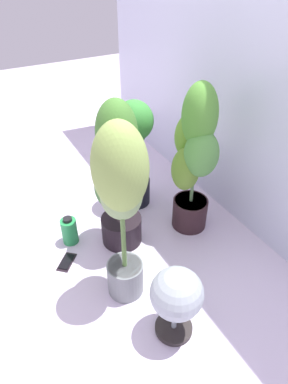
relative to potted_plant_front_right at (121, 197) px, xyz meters
The scene contains 9 objects.
ground_plane 0.69m from the potted_plant_front_right, behind, with size 8.00×8.00×0.00m, color silver.
mylar_back_wall 1.04m from the potted_plant_front_right, 108.96° to the left, with size 3.20×0.01×2.00m, color silver.
potted_plant_front_right is the anchor object (origin of this frame).
potted_plant_center 0.37m from the potted_plant_front_right, 158.22° to the left, with size 0.41×0.34×0.91m.
potted_plant_back_left 0.78m from the potted_plant_front_right, 148.46° to the left, with size 0.34×0.34×0.75m.
potted_plant_back_center 0.64m from the potted_plant_front_right, 113.88° to the left, with size 0.43×0.34×0.95m.
cell_phone 0.72m from the potted_plant_front_right, 144.99° to the right, with size 0.15×0.15×0.01m.
floor_fan 0.49m from the potted_plant_front_right, 14.89° to the left, with size 0.31×0.31×0.39m.
nutrient_bottle 0.72m from the potted_plant_front_right, 163.24° to the right, with size 0.10×0.10×0.19m.
Camera 1 is at (1.39, -0.53, 1.50)m, focal length 31.75 mm.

